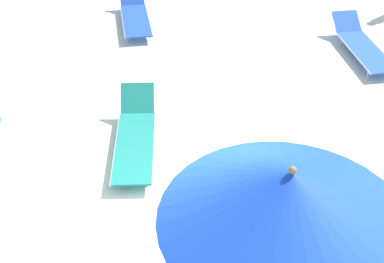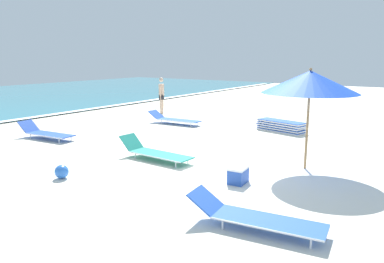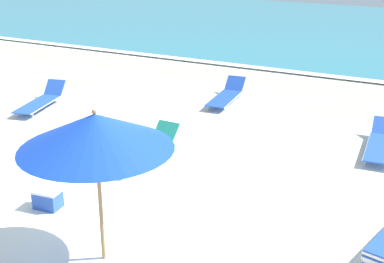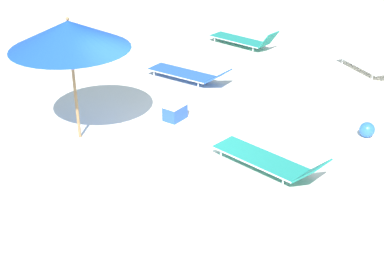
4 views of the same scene
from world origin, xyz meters
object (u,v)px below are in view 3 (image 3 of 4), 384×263
object	(u,v)px
beach_ball	(79,126)
sun_lounger_mid_beach_pair_a	(381,143)
sun_lounger_beside_umbrella	(145,150)
sun_lounger_mid_beach_pair_b	(226,95)
sun_lounger_under_umbrella	(41,101)
cooler_box	(48,199)
beach_umbrella	(95,132)

from	to	relation	value
beach_ball	sun_lounger_mid_beach_pair_a	bearing A→B (deg)	16.65
sun_lounger_beside_umbrella	sun_lounger_mid_beach_pair_b	world-z (taller)	sun_lounger_beside_umbrella
sun_lounger_under_umbrella	sun_lounger_beside_umbrella	xyz separation A→B (m)	(4.68, -1.83, -0.00)
sun_lounger_under_umbrella	cooler_box	size ratio (longest dim) A/B	4.27
sun_lounger_beside_umbrella	sun_lounger_mid_beach_pair_b	size ratio (longest dim) A/B	1.01
sun_lounger_mid_beach_pair_b	beach_ball	xyz separation A→B (m)	(-2.39, -4.04, -0.05)
sun_lounger_under_umbrella	cooler_box	bearing A→B (deg)	-59.82
beach_ball	cooler_box	size ratio (longest dim) A/B	0.60
sun_lounger_mid_beach_pair_b	beach_ball	size ratio (longest dim) A/B	7.07
beach_umbrella	beach_ball	world-z (taller)	beach_umbrella
sun_lounger_mid_beach_pair_a	beach_ball	world-z (taller)	sun_lounger_mid_beach_pair_a
sun_lounger_mid_beach_pair_a	sun_lounger_mid_beach_pair_b	bearing A→B (deg)	154.38
sun_lounger_beside_umbrella	sun_lounger_mid_beach_pair_b	xyz separation A→B (m)	(-0.05, 4.78, -0.00)
sun_lounger_under_umbrella	cooler_box	xyz separation A→B (m)	(4.25, -4.60, -0.03)
beach_umbrella	cooler_box	size ratio (longest dim) A/B	4.70
sun_lounger_mid_beach_pair_a	sun_lounger_mid_beach_pair_b	distance (m)	5.14
sun_lounger_beside_umbrella	cooler_box	size ratio (longest dim) A/B	4.25
beach_umbrella	sun_lounger_mid_beach_pair_b	bearing A→B (deg)	100.23
beach_umbrella	sun_lounger_under_umbrella	size ratio (longest dim) A/B	1.10
sun_lounger_beside_umbrella	sun_lounger_mid_beach_pair_b	distance (m)	4.78
beach_ball	sun_lounger_mid_beach_pair_b	bearing A→B (deg)	59.37
sun_lounger_beside_umbrella	beach_ball	size ratio (longest dim) A/B	7.13
beach_umbrella	sun_lounger_beside_umbrella	world-z (taller)	beach_umbrella
sun_lounger_under_umbrella	sun_lounger_mid_beach_pair_a	xyz separation A→B (m)	(9.41, 1.06, -0.01)
sun_lounger_mid_beach_pair_a	beach_ball	bearing A→B (deg)	-167.33
beach_umbrella	cooler_box	bearing A→B (deg)	155.05
beach_umbrella	cooler_box	xyz separation A→B (m)	(-1.91, 0.89, -1.97)
sun_lounger_mid_beach_pair_b	cooler_box	world-z (taller)	sun_lounger_mid_beach_pair_b
beach_umbrella	sun_lounger_mid_beach_pair_b	world-z (taller)	beach_umbrella
sun_lounger_under_umbrella	beach_ball	distance (m)	2.49
sun_lounger_under_umbrella	cooler_box	world-z (taller)	sun_lounger_under_umbrella
beach_ball	cooler_box	world-z (taller)	cooler_box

